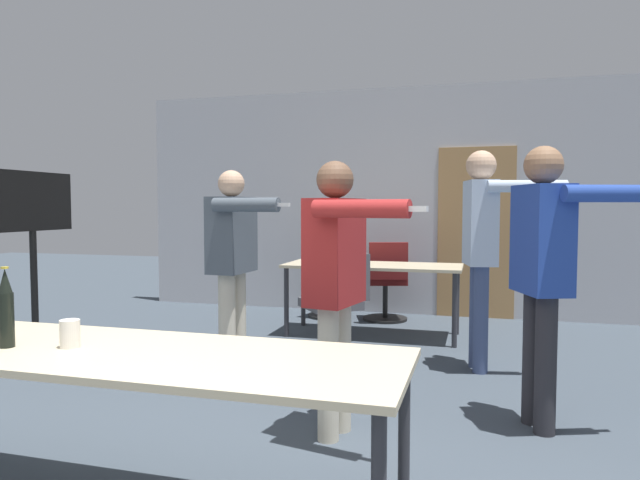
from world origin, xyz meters
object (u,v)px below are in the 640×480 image
object	(u,v)px
person_right_polo	(233,250)
office_chair_near_pushed	(338,306)
person_near_casual	(482,236)
office_chair_far_left	(386,284)
person_left_plaid	(337,271)
drink_cup	(70,334)
tv_screen	(33,246)
beer_bottle	(6,309)
person_far_watching	(544,258)
office_chair_mid_tucked	(335,282)

from	to	relation	value
person_right_polo	office_chair_near_pushed	xyz separation A→B (m)	(0.73, 0.67, -0.55)
person_near_casual	office_chair_far_left	bearing A→B (deg)	-160.79
person_left_plaid	office_chair_near_pushed	distance (m)	1.96
office_chair_near_pushed	drink_cup	distance (m)	3.05
office_chair_near_pushed	tv_screen	bearing A→B (deg)	69.73
office_chair_near_pushed	person_left_plaid	bearing A→B (deg)	155.15
person_left_plaid	drink_cup	world-z (taller)	person_left_plaid
beer_bottle	person_left_plaid	bearing A→B (deg)	47.38
person_far_watching	office_chair_mid_tucked	size ratio (longest dim) A/B	1.85
office_chair_far_left	beer_bottle	xyz separation A→B (m)	(-0.88, -4.62, 0.47)
person_near_casual	office_chair_mid_tucked	size ratio (longest dim) A/B	1.95
person_far_watching	office_chair_near_pushed	distance (m)	2.21
tv_screen	office_chair_mid_tucked	xyz separation A→B (m)	(2.14, 2.46, -0.57)
person_far_watching	office_chair_mid_tucked	world-z (taller)	person_far_watching
person_near_casual	person_left_plaid	distance (m)	1.81
office_chair_near_pushed	beer_bottle	size ratio (longest dim) A/B	2.69
tv_screen	beer_bottle	xyz separation A→B (m)	(1.88, -2.22, -0.09)
tv_screen	person_near_casual	size ratio (longest dim) A/B	0.92
person_left_plaid	drink_cup	xyz separation A→B (m)	(-0.87, -1.16, -0.16)
person_right_polo	office_chair_mid_tucked	world-z (taller)	person_right_polo
person_far_watching	drink_cup	size ratio (longest dim) A/B	14.41
person_far_watching	person_near_casual	bearing A→B (deg)	177.16
beer_bottle	person_right_polo	bearing A→B (deg)	90.93
office_chair_far_left	person_left_plaid	bearing A→B (deg)	-102.26
person_right_polo	beer_bottle	world-z (taller)	person_right_polo
person_far_watching	person_left_plaid	xyz separation A→B (m)	(-1.16, -0.44, -0.06)
office_chair_mid_tucked	drink_cup	xyz separation A→B (m)	(0.01, -4.61, 0.38)
office_chair_mid_tucked	beer_bottle	size ratio (longest dim) A/B	2.67
office_chair_mid_tucked	beer_bottle	bearing A→B (deg)	-167.15
person_right_polo	office_chair_mid_tucked	distance (m)	2.37
office_chair_far_left	drink_cup	world-z (taller)	office_chair_far_left
office_chair_far_left	tv_screen	bearing A→B (deg)	-155.57
person_left_plaid	beer_bottle	distance (m)	1.68
person_right_polo	office_chair_far_left	bearing A→B (deg)	160.78
person_left_plaid	office_chair_near_pushed	bearing A→B (deg)	-154.84
office_chair_near_pushed	office_chair_far_left	bearing A→B (deg)	-45.61
office_chair_mid_tucked	office_chair_near_pushed	bearing A→B (deg)	-148.93
office_chair_far_left	beer_bottle	size ratio (longest dim) A/B	2.73
tv_screen	person_left_plaid	distance (m)	3.18
office_chair_mid_tucked	person_near_casual	bearing A→B (deg)	-121.36
person_near_casual	tv_screen	bearing A→B (deg)	-92.28
person_right_polo	office_chair_far_left	xyz separation A→B (m)	(0.92, 2.22, -0.54)
tv_screen	person_left_plaid	size ratio (longest dim) A/B	1.03
person_left_plaid	office_chair_mid_tucked	size ratio (longest dim) A/B	1.75
office_chair_mid_tucked	drink_cup	distance (m)	4.63
office_chair_mid_tucked	office_chair_far_left	bearing A→B (deg)	-79.72
beer_bottle	drink_cup	size ratio (longest dim) A/B	2.91
person_far_watching	office_chair_far_left	distance (m)	3.32
office_chair_near_pushed	beer_bottle	distance (m)	3.18
person_far_watching	office_chair_far_left	world-z (taller)	person_far_watching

